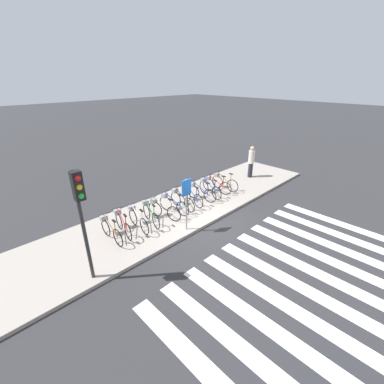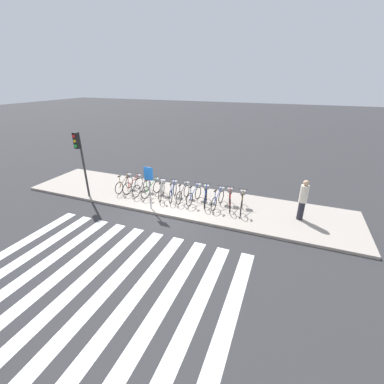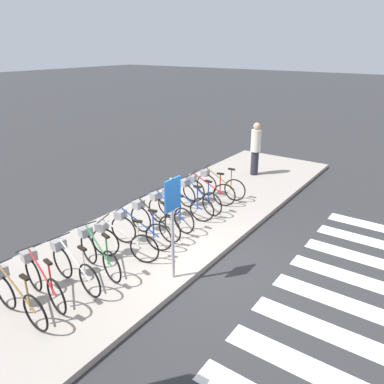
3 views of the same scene
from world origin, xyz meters
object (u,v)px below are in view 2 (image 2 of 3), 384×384
parked_bicycle_0 (125,183)px  parked_bicycle_9 (218,198)px  parked_bicycle_3 (153,187)px  parked_bicycle_10 (230,199)px  parked_bicycle_2 (143,186)px  parked_bicycle_7 (195,194)px  parked_bicycle_6 (184,192)px  traffic_light (80,152)px  parked_bicycle_4 (162,189)px  parked_bicycle_1 (134,183)px  parked_bicycle_5 (173,190)px  sign_post (149,181)px  parked_bicycle_8 (206,195)px  pedestrian (303,199)px  parked_bicycle_11 (242,201)px

parked_bicycle_0 → parked_bicycle_9: size_ratio=1.00×
parked_bicycle_3 → parked_bicycle_10: 4.07m
parked_bicycle_2 → parked_bicycle_7: bearing=1.3°
parked_bicycle_6 → traffic_light: (-4.75, -1.52, 1.96)m
parked_bicycle_4 → parked_bicycle_1: bearing=174.5°
parked_bicycle_6 → parked_bicycle_7: same height
parked_bicycle_5 → sign_post: (-0.50, -1.42, 0.96)m
sign_post → parked_bicycle_4: bearing=94.4°
parked_bicycle_3 → parked_bicycle_8: 2.89m
parked_bicycle_4 → pedestrian: size_ratio=0.83×
parked_bicycle_2 → parked_bicycle_7: same height
parked_bicycle_8 → traffic_light: bearing=-165.8°
parked_bicycle_6 → parked_bicycle_8: (1.17, -0.02, 0.00)m
parked_bicycle_0 → sign_post: size_ratio=0.76×
traffic_light → pedestrian: bearing=8.7°
pedestrian → sign_post: 6.69m
parked_bicycle_2 → parked_bicycle_6: bearing=1.7°
parked_bicycle_1 → traffic_light: bearing=-140.1°
parked_bicycle_10 → pedestrian: (3.11, 0.01, 0.53)m
parked_bicycle_4 → sign_post: size_ratio=0.73×
parked_bicycle_9 → parked_bicycle_11: 1.12m
parked_bicycle_9 → sign_post: (-2.86, -1.44, 0.96)m
parked_bicycle_5 → pedestrian: 6.03m
parked_bicycle_6 → parked_bicycle_9: (1.81, -0.02, 0.00)m
parked_bicycle_0 → parked_bicycle_11: bearing=0.3°
parked_bicycle_0 → parked_bicycle_2: bearing=-1.3°
parked_bicycle_0 → parked_bicycle_2: (1.11, -0.02, 0.00)m
parked_bicycle_0 → parked_bicycle_9: 5.24m
parked_bicycle_8 → sign_post: bearing=-146.9°
parked_bicycle_2 → parked_bicycle_3: bearing=0.1°
parked_bicycle_0 → parked_bicycle_3: (1.71, -0.02, 0.00)m
parked_bicycle_6 → parked_bicycle_8: size_ratio=1.03×
parked_bicycle_4 → pedestrian: bearing=1.6°
parked_bicycle_5 → pedestrian: bearing=0.9°
parked_bicycle_6 → sign_post: size_ratio=0.76×
parked_bicycle_1 → parked_bicycle_5: 2.35m
parked_bicycle_6 → parked_bicycle_11: same height
pedestrian → parked_bicycle_7: bearing=-179.5°
parked_bicycle_1 → sign_post: size_ratio=0.76×
parked_bicycle_10 → parked_bicycle_11: (0.58, -0.04, 0.00)m
parked_bicycle_2 → parked_bicycle_8: 3.49m
parked_bicycle_2 → parked_bicycle_10: bearing=1.2°
parked_bicycle_2 → parked_bicycle_8: (3.49, 0.05, 0.00)m
parked_bicycle_2 → parked_bicycle_10: (4.67, 0.10, 0.00)m
parked_bicycle_7 → parked_bicycle_2: bearing=-178.7°
parked_bicycle_5 → parked_bicycle_11: 3.48m
parked_bicycle_5 → parked_bicycle_10: (2.90, 0.08, 0.00)m
parked_bicycle_0 → pedestrian: bearing=0.6°
parked_bicycle_1 → parked_bicycle_9: bearing=-0.6°
parked_bicycle_2 → parked_bicycle_8: bearing=0.9°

